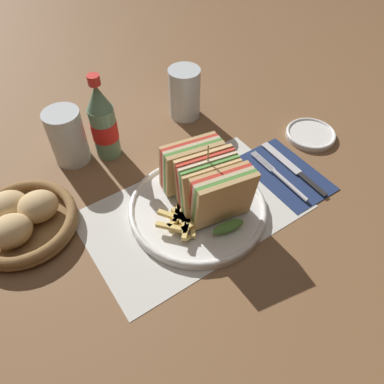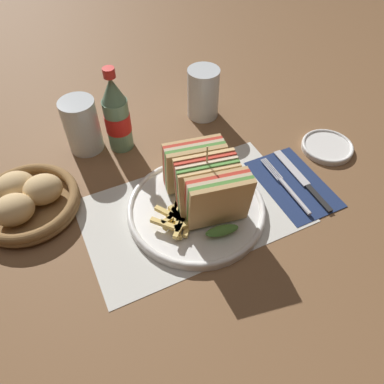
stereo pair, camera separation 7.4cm
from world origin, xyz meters
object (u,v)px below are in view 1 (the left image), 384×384
(bread_basket, at_px, (22,220))
(club_sandwich, at_px, (207,183))
(fork, at_px, (284,180))
(knife, at_px, (294,169))
(glass_far, at_px, (68,140))
(plate_main, at_px, (198,208))
(side_saucer, at_px, (311,134))
(coke_bottle_near, at_px, (103,123))
(glass_near, at_px, (185,96))

(bread_basket, bearing_deg, club_sandwich, -25.91)
(fork, bearing_deg, knife, 19.39)
(club_sandwich, height_order, knife, club_sandwich)
(club_sandwich, relative_size, glass_far, 1.50)
(club_sandwich, bearing_deg, knife, -5.44)
(club_sandwich, height_order, bread_basket, club_sandwich)
(bread_basket, bearing_deg, plate_main, -26.82)
(club_sandwich, xyz_separation_m, knife, (0.23, -0.02, -0.07))
(fork, xyz_separation_m, bread_basket, (-0.50, 0.19, 0.02))
(plate_main, distance_m, glass_far, 0.33)
(fork, distance_m, knife, 0.05)
(side_saucer, bearing_deg, fork, -154.70)
(plate_main, xyz_separation_m, glass_far, (-0.15, 0.29, 0.05))
(glass_far, distance_m, bread_basket, 0.21)
(glass_far, xyz_separation_m, side_saucer, (0.51, -0.25, -0.05))
(bread_basket, bearing_deg, side_saucer, -9.77)
(plate_main, bearing_deg, coke_bottle_near, 105.16)
(knife, distance_m, bread_basket, 0.58)
(glass_near, bearing_deg, club_sandwich, -115.95)
(coke_bottle_near, relative_size, side_saucer, 1.69)
(plate_main, relative_size, glass_near, 2.18)
(fork, height_order, knife, fork)
(coke_bottle_near, bearing_deg, plate_main, -74.84)
(glass_far, height_order, bread_basket, glass_far)
(bread_basket, xyz_separation_m, side_saucer, (0.67, -0.12, -0.02))
(plate_main, xyz_separation_m, side_saucer, (0.36, 0.04, -0.00))
(club_sandwich, distance_m, bread_basket, 0.36)
(glass_near, bearing_deg, knife, -74.58)
(club_sandwich, distance_m, coke_bottle_near, 0.28)
(glass_far, relative_size, bread_basket, 0.62)
(knife, height_order, bread_basket, bread_basket)
(glass_near, distance_m, glass_far, 0.31)
(club_sandwich, distance_m, fork, 0.20)
(plate_main, relative_size, knife, 1.40)
(bread_basket, bearing_deg, glass_far, 41.48)
(club_sandwich, height_order, side_saucer, club_sandwich)
(club_sandwich, relative_size, fork, 1.08)
(plate_main, bearing_deg, knife, -5.68)
(plate_main, height_order, bread_basket, bread_basket)
(knife, xyz_separation_m, glass_near, (-0.09, 0.31, 0.05))
(bread_basket, bearing_deg, fork, -20.89)
(knife, bearing_deg, glass_far, 142.43)
(fork, relative_size, bread_basket, 0.86)
(glass_near, relative_size, glass_far, 1.00)
(knife, bearing_deg, glass_near, 106.63)
(club_sandwich, height_order, coke_bottle_near, coke_bottle_near)
(club_sandwich, xyz_separation_m, side_saucer, (0.35, 0.04, -0.07))
(side_saucer, bearing_deg, knife, -152.22)
(fork, relative_size, glass_near, 1.38)
(bread_basket, bearing_deg, glass_near, 16.24)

